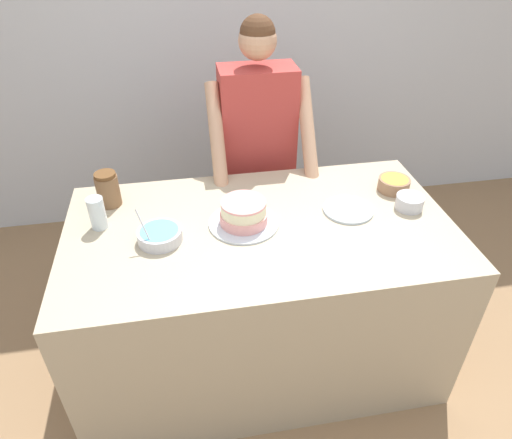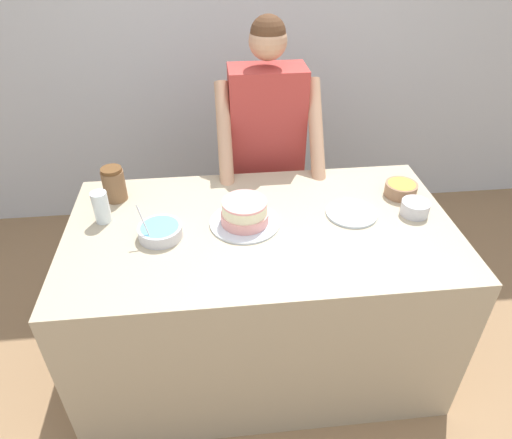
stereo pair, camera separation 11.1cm
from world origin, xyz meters
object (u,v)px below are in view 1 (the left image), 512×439
object	(u,v)px
cake	(244,214)
person_baker	(258,139)
drinking_glass	(97,213)
frosting_bowl_pink	(410,201)
frosting_bowl_blue	(160,235)
frosting_bowl_orange	(394,184)
stoneware_jar	(108,189)
ceramic_plate	(348,209)

from	to	relation	value
cake	person_baker	bearing A→B (deg)	74.58
person_baker	drinking_glass	distance (m)	1.02
frosting_bowl_pink	frosting_bowl_blue	size ratio (longest dim) A/B	0.68
frosting_bowl_orange	drinking_glass	xyz separation A→B (m)	(-1.45, -0.07, 0.04)
stoneware_jar	frosting_bowl_pink	bearing A→B (deg)	-11.32
person_baker	frosting_bowl_blue	distance (m)	0.93
person_baker	frosting_bowl_orange	distance (m)	0.81
stoneware_jar	frosting_bowl_orange	bearing A→B (deg)	-4.63
person_baker	ceramic_plate	bearing A→B (deg)	-63.77
stoneware_jar	frosting_bowl_blue	bearing A→B (deg)	-54.77
drinking_glass	frosting_bowl_orange	bearing A→B (deg)	2.79
frosting_bowl_pink	stoneware_jar	xyz separation A→B (m)	(-1.42, 0.29, 0.05)
cake	ceramic_plate	size ratio (longest dim) A/B	1.34
frosting_bowl_pink	drinking_glass	xyz separation A→B (m)	(-1.46, 0.10, 0.04)
cake	drinking_glass	distance (m)	0.66
ceramic_plate	stoneware_jar	bearing A→B (deg)	167.22
frosting_bowl_pink	frosting_bowl_orange	bearing A→B (deg)	91.75
frosting_bowl_orange	stoneware_jar	bearing A→B (deg)	175.37
cake	frosting_bowl_blue	world-z (taller)	frosting_bowl_blue
frosting_bowl_pink	ceramic_plate	size ratio (longest dim) A/B	0.54
frosting_bowl_orange	drinking_glass	size ratio (longest dim) A/B	1.04
person_baker	ceramic_plate	distance (m)	0.74
cake	stoneware_jar	size ratio (longest dim) A/B	1.88
drinking_glass	frosting_bowl_blue	bearing A→B (deg)	-29.21
stoneware_jar	drinking_glass	bearing A→B (deg)	-99.88
frosting_bowl_orange	frosting_bowl_pink	bearing A→B (deg)	-88.25
frosting_bowl_orange	ceramic_plate	xyz separation A→B (m)	(-0.29, -0.14, -0.03)
frosting_bowl_pink	frosting_bowl_orange	distance (m)	0.17
drinking_glass	stoneware_jar	size ratio (longest dim) A/B	0.88
frosting_bowl_orange	stoneware_jar	distance (m)	1.43
cake	drinking_glass	size ratio (longest dim) A/B	2.13
frosting_bowl_pink	drinking_glass	world-z (taller)	drinking_glass
frosting_bowl_pink	stoneware_jar	distance (m)	1.45
person_baker	cake	size ratio (longest dim) A/B	5.08
person_baker	stoneware_jar	bearing A→B (deg)	-153.47
frosting_bowl_pink	frosting_bowl_blue	xyz separation A→B (m)	(-1.19, -0.05, -0.01)
frosting_bowl_blue	frosting_bowl_orange	xyz separation A→B (m)	(1.18, 0.22, 0.01)
frosting_bowl_pink	person_baker	bearing A→B (deg)	132.07
cake	frosting_bowl_blue	size ratio (longest dim) A/B	1.67
cake	frosting_bowl_orange	size ratio (longest dim) A/B	2.05
frosting_bowl_pink	ceramic_plate	bearing A→B (deg)	174.37
stoneware_jar	cake	bearing A→B (deg)	-24.05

